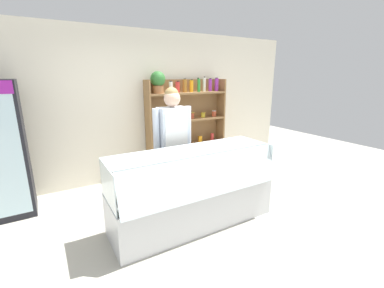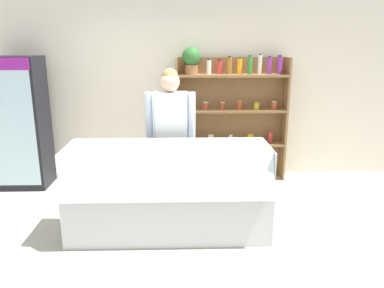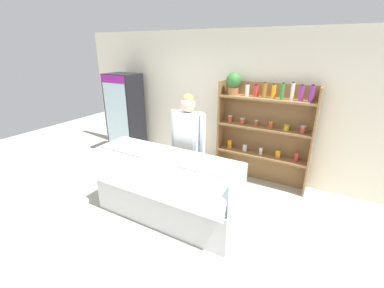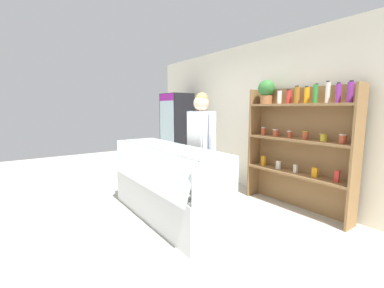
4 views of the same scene
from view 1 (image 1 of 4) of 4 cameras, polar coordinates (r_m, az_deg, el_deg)
ground_plane at (r=3.55m, az=2.22°, el=-17.54°), size 12.00×12.00×0.00m
back_wall at (r=4.94m, az=-11.19°, el=8.27°), size 6.80×0.10×2.70m
shelving_unit at (r=5.04m, az=-2.03°, el=6.06°), size 1.64×0.29×1.98m
deli_display_case at (r=3.44m, az=0.21°, el=-12.62°), size 2.14×0.74×1.01m
shop_clerk at (r=3.68m, az=-4.26°, el=1.42°), size 0.59×0.25×1.75m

